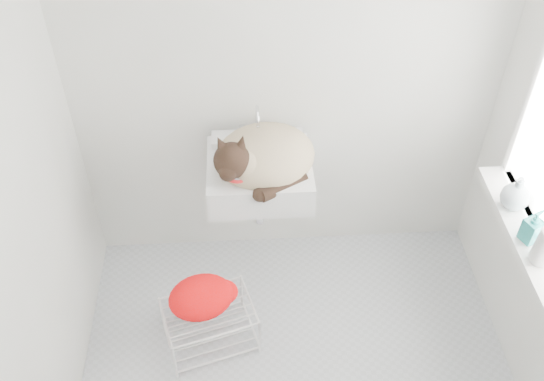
{
  "coord_description": "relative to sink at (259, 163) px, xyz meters",
  "views": [
    {
      "loc": [
        -0.23,
        -1.6,
        2.85
      ],
      "look_at": [
        -0.1,
        0.5,
        0.88
      ],
      "focal_mm": 40.71,
      "sensor_mm": 36.0,
      "label": 1
    }
  ],
  "objects": [
    {
      "name": "back_wall",
      "position": [
        0.15,
        0.26,
        0.4
      ],
      "size": [
        2.2,
        0.02,
        2.5
      ],
      "primitive_type": "cube",
      "color": "white",
      "rests_on": "ground"
    },
    {
      "name": "left_wall",
      "position": [
        -0.95,
        -0.74,
        0.4
      ],
      "size": [
        0.02,
        2.0,
        2.5
      ],
      "primitive_type": "cube",
      "color": "white",
      "rests_on": "ground"
    },
    {
      "name": "windowsill",
      "position": [
        1.16,
        -0.54,
        -0.02
      ],
      "size": [
        0.16,
        0.88,
        0.04
      ],
      "primitive_type": "cube",
      "color": "white",
      "rests_on": "right_wall"
    },
    {
      "name": "sink",
      "position": [
        0.0,
        0.0,
        0.0
      ],
      "size": [
        0.52,
        0.46,
        0.21
      ],
      "primitive_type": "cube",
      "color": "white",
      "rests_on": "back_wall"
    },
    {
      "name": "faucet",
      "position": [
        0.0,
        0.18,
        0.14
      ],
      "size": [
        0.19,
        0.13,
        0.19
      ],
      "primitive_type": null,
      "color": "silver",
      "rests_on": "sink"
    },
    {
      "name": "cat",
      "position": [
        0.01,
        -0.02,
        0.04
      ],
      "size": [
        0.57,
        0.51,
        0.33
      ],
      "rotation": [
        0.0,
        0.0,
        0.25
      ],
      "color": "tan",
      "rests_on": "sink"
    },
    {
      "name": "wire_rack",
      "position": [
        -0.29,
        -0.45,
        -0.7
      ],
      "size": [
        0.51,
        0.42,
        0.27
      ],
      "primitive_type": "cube",
      "rotation": [
        0.0,
        0.0,
        0.28
      ],
      "color": "white",
      "rests_on": "floor"
    },
    {
      "name": "towel",
      "position": [
        -0.32,
        -0.43,
        -0.55
      ],
      "size": [
        0.39,
        0.32,
        0.14
      ],
      "primitive_type": "ellipsoid",
      "rotation": [
        0.0,
        0.0,
        0.28
      ],
      "color": "#F20000",
      "rests_on": "wire_rack"
    },
    {
      "name": "bottle_a",
      "position": [
        1.15,
        -0.71,
        0.0
      ],
      "size": [
        0.1,
        0.1,
        0.21
      ],
      "primitive_type": "imported",
      "rotation": [
        0.0,
        0.0,
        4.45
      ],
      "color": "white",
      "rests_on": "windowsill"
    },
    {
      "name": "bottle_b",
      "position": [
        1.15,
        -0.59,
        0.0
      ],
      "size": [
        0.1,
        0.1,
        0.16
      ],
      "primitive_type": "imported",
      "rotation": [
        0.0,
        0.0,
        1.99
      ],
      "color": "#1C7574",
      "rests_on": "windowsill"
    },
    {
      "name": "bottle_c",
      "position": [
        1.15,
        -0.38,
        0.0
      ],
      "size": [
        0.17,
        0.17,
        0.17
      ],
      "primitive_type": "imported",
      "rotation": [
        0.0,
        0.0,
        5.06
      ],
      "color": "silver",
      "rests_on": "windowsill"
    }
  ]
}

